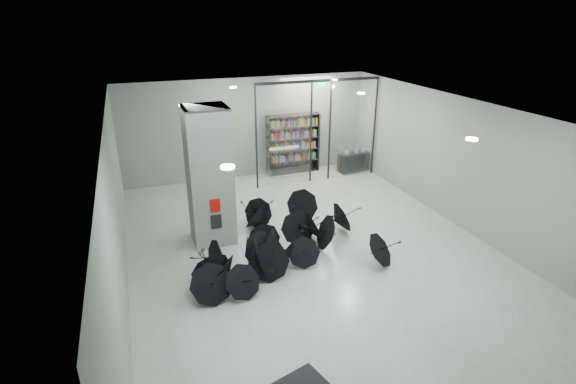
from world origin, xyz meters
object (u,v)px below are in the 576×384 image
object	(u,v)px
column	(209,176)
bookshelf	(293,144)
umbrella_cluster	(277,246)
shop_counter	(354,162)

from	to	relation	value
column	bookshelf	xyz separation A→B (m)	(4.33, 4.75, -0.77)
bookshelf	umbrella_cluster	world-z (taller)	bookshelf
shop_counter	umbrella_cluster	distance (m)	7.74
column	shop_counter	distance (m)	8.05
bookshelf	column	bearing A→B (deg)	-133.53
bookshelf	umbrella_cluster	size ratio (longest dim) A/B	0.43
bookshelf	shop_counter	world-z (taller)	bookshelf
bookshelf	umbrella_cluster	xyz separation A→B (m)	(-2.86, -6.37, -0.92)
column	bookshelf	distance (m)	6.47
shop_counter	umbrella_cluster	world-z (taller)	umbrella_cluster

